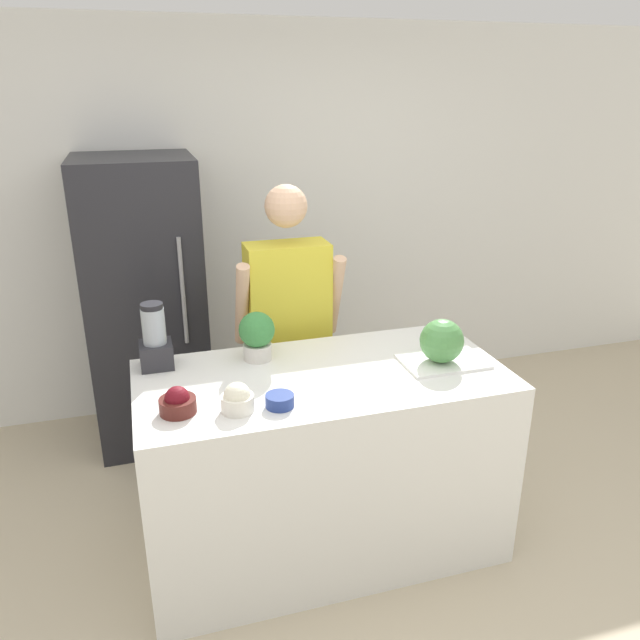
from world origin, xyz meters
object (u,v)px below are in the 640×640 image
Objects in this scene: bowl_cream at (237,399)px; blender at (155,341)px; bowl_cherries at (178,403)px; bowl_small_blue at (280,401)px; person at (288,336)px; potted_plant at (257,335)px; refrigerator at (146,305)px; watermelon at (442,341)px.

bowl_cream is 0.61m from blender.
bowl_cherries is 0.48× the size of blender.
bowl_small_blue is at bearing -9.67° from bowl_cherries.
bowl_cherries is 0.24m from bowl_cream.
blender is (-0.72, -0.35, 0.20)m from person.
bowl_cherries is at bearing -129.02° from person.
person is 11.47× the size of bowl_cherries.
potted_plant is (0.01, 0.49, 0.10)m from bowl_small_blue.
bowl_cherries is at bearing -87.22° from refrigerator.
refrigerator is at bearing 90.99° from blender.
person is at bearing 63.79° from bowl_cream.
watermelon is at bearing -15.53° from blender.
blender reaches higher than bowl_small_blue.
bowl_cream is at bearing -78.97° from refrigerator.
person is at bearing 25.62° from blender.
bowl_small_blue is at bearing -167.31° from watermelon.
blender is (-0.06, 0.48, 0.08)m from bowl_cherries.
bowl_small_blue is at bearing -90.90° from potted_plant.
bowl_cream reaches higher than bowl_small_blue.
refrigerator is 8.71× the size of watermelon.
bowl_cream is 0.18m from bowl_small_blue.
potted_plant is at bearing 89.10° from bowl_small_blue.
person is 0.51m from potted_plant.
bowl_small_blue is at bearing -106.24° from person.
person is 14.38× the size of bowl_small_blue.
blender is at bearing 130.32° from bowl_small_blue.
person reaches higher than bowl_small_blue.
watermelon is at bearing 9.81° from bowl_cream.
blender is 0.47m from potted_plant.
bowl_cream is at bearing -61.39° from blender.
person is at bearing 57.68° from potted_plant.
refrigerator is at bearing 92.78° from bowl_cherries.
person is 12.71× the size of bowl_cream.
refrigerator is 1.62m from bowl_cream.
potted_plant is at bearing -6.28° from blender.
potted_plant is at bearing -122.32° from person.
blender is (-0.29, 0.53, 0.08)m from bowl_cream.
bowl_cream is 1.13× the size of bowl_small_blue.
refrigerator is at bearing 132.93° from watermelon.
refrigerator is 12.08× the size of bowl_cherries.
refrigerator is 5.75× the size of blender.
person is (0.74, -0.70, -0.02)m from refrigerator.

